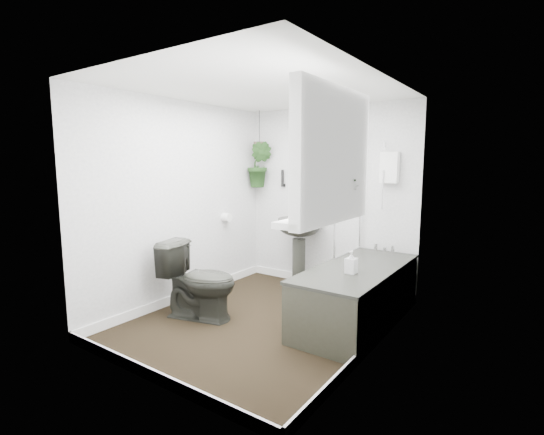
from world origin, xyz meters
The scene contains 22 objects.
floor centered at (0.00, 0.00, -0.01)m, with size 2.30×2.80×0.02m, color black.
ceiling centered at (0.00, 0.00, 2.31)m, with size 2.30×2.80×0.02m, color white.
wall_back centered at (0.00, 1.41, 1.15)m, with size 2.30×0.02×2.30m, color silver.
wall_front centered at (0.00, -1.41, 1.15)m, with size 2.30×0.02×2.30m, color silver.
wall_left centered at (-1.16, 0.00, 1.15)m, with size 0.02×2.80×2.30m, color silver.
wall_right centered at (1.16, 0.00, 1.15)m, with size 0.02×2.80×2.30m, color silver.
skirting centered at (0.00, 0.00, 0.05)m, with size 2.30×2.80×0.10m, color white.
bathtub centered at (0.80, 0.50, 0.29)m, with size 0.72×1.72×0.58m, color #262822, non-canonical shape.
bath_screen centered at (0.47, 0.99, 1.28)m, with size 0.04×0.72×1.40m, color silver, non-canonical shape.
shower_box centered at (0.80, 1.34, 1.55)m, with size 0.20×0.10×0.35m, color white.
oval_mirror centered at (-0.27, 1.37, 1.50)m, with size 0.46×0.03×0.62m, color beige.
wall_sconce centered at (-0.67, 1.36, 1.40)m, with size 0.04×0.04×0.22m, color black.
toilet_roll_holder centered at (-1.10, 0.70, 0.90)m, with size 0.11×0.11×0.11m, color white.
window_recess centered at (1.09, -0.70, 1.65)m, with size 0.08×1.00×0.90m, color white.
window_sill centered at (1.02, -0.70, 1.23)m, with size 0.18×1.00×0.04m, color white.
window_blinds centered at (1.04, -0.70, 1.65)m, with size 0.01×0.86×0.76m, color white.
toilet centered at (-0.60, -0.31, 0.40)m, with size 0.45×0.78×0.80m, color #262822.
pedestal_sink centered at (-0.27, 1.14, 0.46)m, with size 0.53×0.46×0.91m, color #262822, non-canonical shape.
sill_plant centered at (1.05, -0.40, 1.37)m, with size 0.22×0.19×0.24m, color black.
hanging_plant centered at (-0.97, 1.25, 1.58)m, with size 0.34×0.27×0.62m, color black.
soap_bottle centered at (0.84, 0.24, 0.69)m, with size 0.10×0.10×0.21m, color black.
hanging_pot centered at (-0.97, 1.25, 1.83)m, with size 0.16×0.16×0.12m, color #463D2E.
Camera 1 is at (2.26, -3.12, 1.60)m, focal length 26.00 mm.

